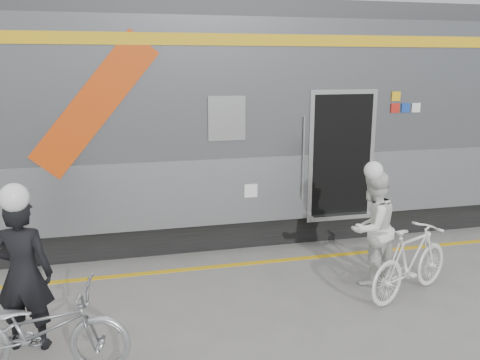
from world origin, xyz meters
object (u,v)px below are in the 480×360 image
object	(u,v)px
bicycle_right	(411,261)
woman	(372,228)
man	(23,274)
bicycle_left	(39,330)

from	to	relation	value
bicycle_right	woman	bearing A→B (deg)	4.46
man	bicycle_left	xyz separation A→B (m)	(0.20, -0.55, -0.39)
man	bicycle_left	world-z (taller)	man
man	bicycle_right	bearing A→B (deg)	-167.61
man	woman	xyz separation A→B (m)	(4.52, 0.66, -0.05)
woman	bicycle_right	world-z (taller)	woman
bicycle_left	man	bearing A→B (deg)	31.05
woman	bicycle_right	bearing A→B (deg)	94.46
bicycle_right	bicycle_left	bearing A→B (deg)	73.98
bicycle_left	woman	bearing A→B (deg)	-63.28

